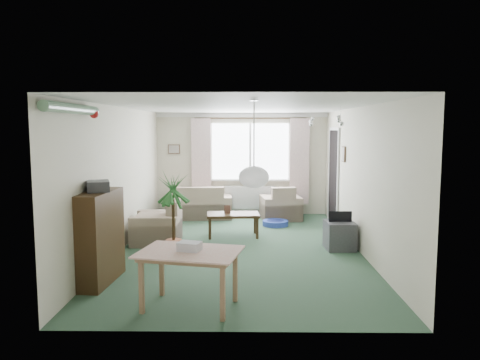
{
  "coord_description": "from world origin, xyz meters",
  "views": [
    {
      "loc": [
        0.11,
        -7.79,
        2.07
      ],
      "look_at": [
        0.0,
        0.3,
        1.15
      ],
      "focal_mm": 35.0,
      "sensor_mm": 36.0,
      "label": 1
    }
  ],
  "objects_px": {
    "armchair_left": "(157,221)",
    "tv_cube": "(340,235)",
    "pet_bed": "(275,223)",
    "dining_table": "(190,280)",
    "sofa": "(199,202)",
    "bookshelf": "(99,237)",
    "coffee_table": "(233,225)",
    "houseplant": "(173,214)",
    "armchair_corner": "(281,202)"
  },
  "relations": [
    {
      "from": "sofa",
      "to": "armchair_left",
      "type": "xyz_separation_m",
      "value": [
        -0.52,
        -2.32,
        0.01
      ]
    },
    {
      "from": "sofa",
      "to": "coffee_table",
      "type": "bearing_deg",
      "value": 109.81
    },
    {
      "from": "dining_table",
      "to": "bookshelf",
      "type": "bearing_deg",
      "value": 146.58
    },
    {
      "from": "sofa",
      "to": "houseplant",
      "type": "bearing_deg",
      "value": 83.4
    },
    {
      "from": "dining_table",
      "to": "sofa",
      "type": "bearing_deg",
      "value": 94.73
    },
    {
      "from": "armchair_left",
      "to": "bookshelf",
      "type": "bearing_deg",
      "value": -9.5
    },
    {
      "from": "sofa",
      "to": "armchair_left",
      "type": "distance_m",
      "value": 2.37
    },
    {
      "from": "pet_bed",
      "to": "sofa",
      "type": "bearing_deg",
      "value": 153.72
    },
    {
      "from": "bookshelf",
      "to": "tv_cube",
      "type": "bearing_deg",
      "value": 31.14
    },
    {
      "from": "sofa",
      "to": "tv_cube",
      "type": "height_order",
      "value": "sofa"
    },
    {
      "from": "coffee_table",
      "to": "pet_bed",
      "type": "xyz_separation_m",
      "value": [
        0.86,
        0.98,
        -0.17
      ]
    },
    {
      "from": "dining_table",
      "to": "tv_cube",
      "type": "relative_size",
      "value": 1.98
    },
    {
      "from": "houseplant",
      "to": "tv_cube",
      "type": "relative_size",
      "value": 2.56
    },
    {
      "from": "tv_cube",
      "to": "coffee_table",
      "type": "bearing_deg",
      "value": 150.89
    },
    {
      "from": "pet_bed",
      "to": "dining_table",
      "type": "bearing_deg",
      "value": -105.57
    },
    {
      "from": "bookshelf",
      "to": "pet_bed",
      "type": "relative_size",
      "value": 2.27
    },
    {
      "from": "armchair_left",
      "to": "tv_cube",
      "type": "xyz_separation_m",
      "value": [
        3.2,
        -0.4,
        -0.15
      ]
    },
    {
      "from": "houseplant",
      "to": "tv_cube",
      "type": "height_order",
      "value": "houseplant"
    },
    {
      "from": "armchair_corner",
      "to": "bookshelf",
      "type": "xyz_separation_m",
      "value": [
        -2.72,
        -4.36,
        0.23
      ]
    },
    {
      "from": "armchair_corner",
      "to": "coffee_table",
      "type": "bearing_deg",
      "value": 51.2
    },
    {
      "from": "sofa",
      "to": "bookshelf",
      "type": "relative_size",
      "value": 1.21
    },
    {
      "from": "armchair_corner",
      "to": "bookshelf",
      "type": "bearing_deg",
      "value": 50.46
    },
    {
      "from": "tv_cube",
      "to": "pet_bed",
      "type": "xyz_separation_m",
      "value": [
        -0.98,
        1.88,
        -0.18
      ]
    },
    {
      "from": "bookshelf",
      "to": "pet_bed",
      "type": "bearing_deg",
      "value": 59.52
    },
    {
      "from": "sofa",
      "to": "armchair_corner",
      "type": "height_order",
      "value": "armchair_corner"
    },
    {
      "from": "armchair_left",
      "to": "coffee_table",
      "type": "xyz_separation_m",
      "value": [
        1.36,
        0.5,
        -0.17
      ]
    },
    {
      "from": "tv_cube",
      "to": "sofa",
      "type": "bearing_deg",
      "value": 131.6
    },
    {
      "from": "dining_table",
      "to": "pet_bed",
      "type": "bearing_deg",
      "value": 74.43
    },
    {
      "from": "armchair_left",
      "to": "coffee_table",
      "type": "height_order",
      "value": "armchair_left"
    },
    {
      "from": "armchair_left",
      "to": "pet_bed",
      "type": "xyz_separation_m",
      "value": [
        2.22,
        1.48,
        -0.33
      ]
    },
    {
      "from": "armchair_corner",
      "to": "coffee_table",
      "type": "relative_size",
      "value": 0.87
    },
    {
      "from": "tv_cube",
      "to": "pet_bed",
      "type": "relative_size",
      "value": 0.96
    },
    {
      "from": "sofa",
      "to": "houseplant",
      "type": "xyz_separation_m",
      "value": [
        -0.09,
        -3.12,
        0.29
      ]
    },
    {
      "from": "armchair_left",
      "to": "bookshelf",
      "type": "relative_size",
      "value": 0.7
    },
    {
      "from": "sofa",
      "to": "houseplant",
      "type": "relative_size",
      "value": 1.12
    },
    {
      "from": "tv_cube",
      "to": "armchair_corner",
      "type": "bearing_deg",
      "value": 104.56
    },
    {
      "from": "sofa",
      "to": "pet_bed",
      "type": "height_order",
      "value": "sofa"
    },
    {
      "from": "armchair_left",
      "to": "dining_table",
      "type": "distance_m",
      "value": 3.19
    },
    {
      "from": "tv_cube",
      "to": "armchair_left",
      "type": "bearing_deg",
      "value": 169.85
    },
    {
      "from": "pet_bed",
      "to": "bookshelf",
      "type": "bearing_deg",
      "value": -125.08
    },
    {
      "from": "pet_bed",
      "to": "houseplant",
      "type": "bearing_deg",
      "value": -128.11
    },
    {
      "from": "sofa",
      "to": "tv_cube",
      "type": "bearing_deg",
      "value": 129.62
    },
    {
      "from": "houseplant",
      "to": "bookshelf",
      "type": "bearing_deg",
      "value": -119.47
    },
    {
      "from": "armchair_corner",
      "to": "houseplant",
      "type": "distance_m",
      "value": 3.58
    },
    {
      "from": "armchair_left",
      "to": "houseplant",
      "type": "bearing_deg",
      "value": 27.55
    },
    {
      "from": "bookshelf",
      "to": "houseplant",
      "type": "bearing_deg",
      "value": 65.12
    },
    {
      "from": "bookshelf",
      "to": "tv_cube",
      "type": "distance_m",
      "value": 3.97
    },
    {
      "from": "pet_bed",
      "to": "armchair_corner",
      "type": "bearing_deg",
      "value": 77.26
    },
    {
      "from": "houseplant",
      "to": "pet_bed",
      "type": "distance_m",
      "value": 2.97
    },
    {
      "from": "coffee_table",
      "to": "pet_bed",
      "type": "relative_size",
      "value": 1.81
    }
  ]
}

